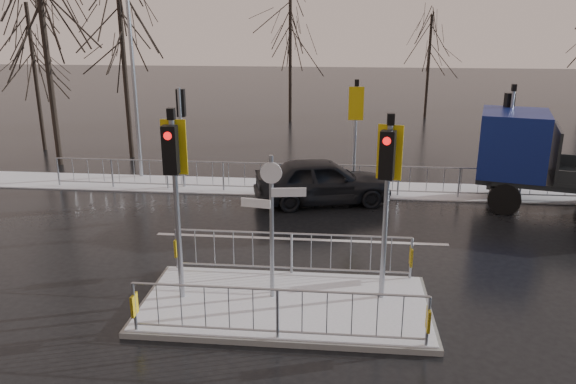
# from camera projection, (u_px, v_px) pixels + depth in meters

# --- Properties ---
(ground) EXTENTS (120.00, 120.00, 0.00)m
(ground) POSITION_uv_depth(u_px,v_px,m) (285.00, 308.00, 11.74)
(ground) COLOR black
(ground) RESTS_ON ground
(snow_verge) EXTENTS (30.00, 2.00, 0.04)m
(snow_verge) POSITION_uv_depth(u_px,v_px,m) (310.00, 188.00, 19.90)
(snow_verge) COLOR white
(snow_verge) RESTS_ON ground
(lane_markings) EXTENTS (8.00, 11.38, 0.01)m
(lane_markings) POSITION_uv_depth(u_px,v_px,m) (284.00, 315.00, 11.42)
(lane_markings) COLOR silver
(lane_markings) RESTS_ON ground
(traffic_island) EXTENTS (6.00, 3.04, 4.15)m
(traffic_island) POSITION_uv_depth(u_px,v_px,m) (285.00, 290.00, 11.63)
(traffic_island) COLOR #63645F
(traffic_island) RESTS_ON ground
(far_kerb_fixtures) EXTENTS (18.00, 0.65, 3.83)m
(far_kerb_fixtures) POSITION_uv_depth(u_px,v_px,m) (318.00, 164.00, 19.09)
(far_kerb_fixtures) COLOR gray
(far_kerb_fixtures) RESTS_ON ground
(car_far_lane) EXTENTS (4.71, 2.78, 1.50)m
(car_far_lane) POSITION_uv_depth(u_px,v_px,m) (323.00, 181.00, 18.15)
(car_far_lane) COLOR black
(car_far_lane) RESTS_ON ground
(flatbed_truck) EXTENTS (6.90, 3.89, 3.02)m
(flatbed_truck) POSITION_uv_depth(u_px,v_px,m) (543.00, 159.00, 17.44)
(flatbed_truck) COLOR black
(flatbed_truck) RESTS_ON ground
(tree_near_a) EXTENTS (4.75, 4.75, 8.97)m
(tree_near_a) POSITION_uv_depth(u_px,v_px,m) (41.00, 9.00, 21.36)
(tree_near_a) COLOR black
(tree_near_a) RESTS_ON ground
(tree_near_b) EXTENTS (4.00, 4.00, 7.55)m
(tree_near_b) POSITION_uv_depth(u_px,v_px,m) (122.00, 34.00, 22.83)
(tree_near_b) COLOR black
(tree_near_b) RESTS_ON ground
(tree_near_c) EXTENTS (3.50, 3.50, 6.61)m
(tree_near_c) POSITION_uv_depth(u_px,v_px,m) (32.00, 49.00, 24.40)
(tree_near_c) COLOR black
(tree_near_c) RESTS_ON ground
(tree_far_a) EXTENTS (3.75, 3.75, 7.08)m
(tree_far_a) POSITION_uv_depth(u_px,v_px,m) (290.00, 36.00, 31.39)
(tree_far_a) COLOR black
(tree_far_a) RESTS_ON ground
(tree_far_b) EXTENTS (3.25, 3.25, 6.14)m
(tree_far_b) POSITION_uv_depth(u_px,v_px,m) (430.00, 47.00, 32.73)
(tree_far_b) COLOR black
(tree_far_b) RESTS_ON ground
(street_lamp_left) EXTENTS (1.25, 0.18, 8.20)m
(street_lamp_left) POSITION_uv_depth(u_px,v_px,m) (134.00, 56.00, 20.03)
(street_lamp_left) COLOR gray
(street_lamp_left) RESTS_ON ground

